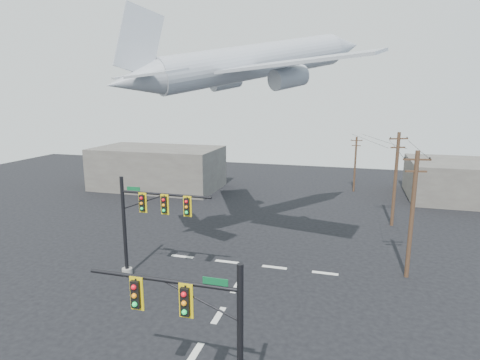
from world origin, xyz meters
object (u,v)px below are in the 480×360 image
(signal_mast_far, at_px, (145,223))
(airliner, at_px, (255,62))
(signal_mast_near, at_px, (206,343))
(utility_pole_a, at_px, (412,213))
(utility_pole_b, at_px, (395,178))
(utility_pole_c, at_px, (355,163))

(signal_mast_far, distance_m, airliner, 15.43)
(signal_mast_near, relative_size, utility_pole_a, 0.77)
(signal_mast_far, xyz_separation_m, airliner, (6.39, 7.69, 11.75))
(signal_mast_far, xyz_separation_m, utility_pole_b, (18.79, 18.28, 0.80))
(utility_pole_c, height_order, airliner, airliner)
(utility_pole_a, relative_size, utility_pole_c, 1.24)
(utility_pole_a, height_order, utility_pole_b, utility_pole_b)
(signal_mast_near, bearing_deg, airliner, 98.27)
(utility_pole_a, xyz_separation_m, utility_pole_b, (-0.05, 12.68, 0.10))
(utility_pole_b, bearing_deg, utility_pole_c, 81.43)
(utility_pole_a, xyz_separation_m, airliner, (-12.45, 2.09, 11.06))
(signal_mast_near, distance_m, utility_pole_b, 31.60)
(utility_pole_a, distance_m, utility_pole_b, 12.68)
(utility_pole_a, bearing_deg, utility_pole_c, 88.47)
(utility_pole_b, bearing_deg, signal_mast_near, -131.24)
(utility_pole_a, xyz_separation_m, utility_pole_c, (-4.03, 27.46, -0.96))
(utility_pole_b, xyz_separation_m, utility_pole_c, (-3.97, 14.78, -1.06))
(airliner, bearing_deg, utility_pole_c, 21.11)
(utility_pole_a, distance_m, utility_pole_c, 27.77)
(utility_pole_c, relative_size, airliner, 0.36)
(utility_pole_b, bearing_deg, airliner, -163.11)
(signal_mast_near, distance_m, airliner, 23.15)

